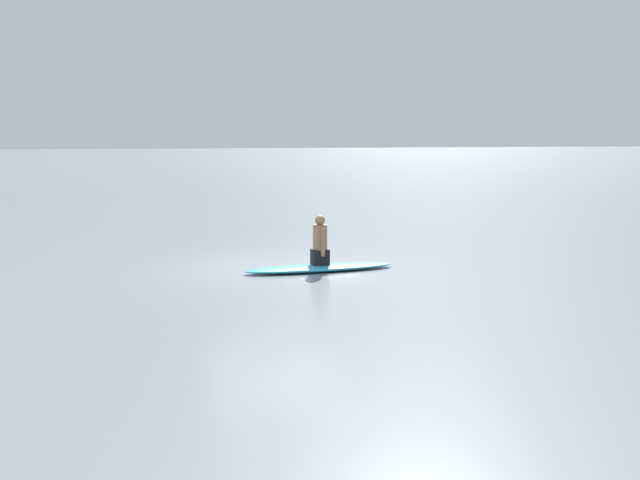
# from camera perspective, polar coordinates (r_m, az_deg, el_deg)

# --- Properties ---
(ground_plane) EXTENTS (400.00, 400.00, 0.00)m
(ground_plane) POSITION_cam_1_polar(r_m,az_deg,el_deg) (15.83, -3.32, -2.01)
(ground_plane) COLOR gray
(surfboard) EXTENTS (3.06, 0.83, 0.13)m
(surfboard) POSITION_cam_1_polar(r_m,az_deg,el_deg) (15.41, 0.00, -2.02)
(surfboard) COLOR #339EC6
(surfboard) RESTS_ON ground
(person_paddler) EXTENTS (0.33, 0.42, 0.97)m
(person_paddler) POSITION_cam_1_polar(r_m,az_deg,el_deg) (15.33, 0.00, -0.16)
(person_paddler) COLOR black
(person_paddler) RESTS_ON surfboard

